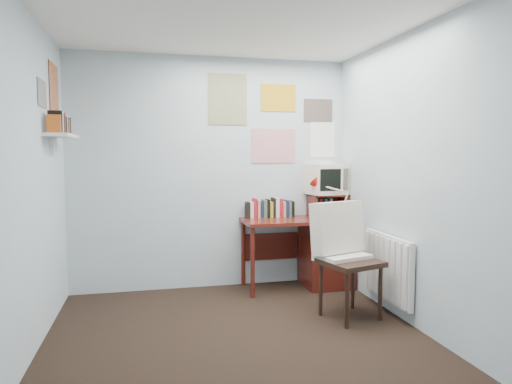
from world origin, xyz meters
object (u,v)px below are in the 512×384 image
at_px(desk_chair, 351,263).
at_px(radiator, 388,267).
at_px(desk_lamp, 347,201).
at_px(crt_tv, 326,178).
at_px(desk, 321,250).
at_px(tv_riser, 328,205).
at_px(wall_shelf, 62,136).

xyz_separation_m(desk_chair, radiator, (0.40, 0.06, -0.08)).
bearing_deg(desk_chair, radiator, -7.36).
bearing_deg(desk_lamp, crt_tv, 101.86).
height_order(desk, radiator, desk).
bearing_deg(desk_lamp, radiator, -96.81).
distance_m(desk, tv_riser, 0.51).
height_order(tv_riser, radiator, tv_riser).
xyz_separation_m(desk_chair, wall_shelf, (-2.46, 0.61, 1.12)).
distance_m(desk_lamp, wall_shelf, 2.88).
height_order(desk_lamp, tv_riser, desk_lamp).
bearing_deg(desk_lamp, tv_riser, 99.92).
xyz_separation_m(desk, tv_riser, (0.12, 0.11, 0.48)).
bearing_deg(crt_tv, desk_lamp, -74.55).
distance_m(desk, crt_tv, 0.81).
distance_m(tv_riser, wall_shelf, 2.83).
distance_m(desk_chair, crt_tv, 1.34).
distance_m(radiator, wall_shelf, 3.15).
bearing_deg(crt_tv, radiator, -87.84).
bearing_deg(tv_riser, crt_tv, 134.10).
height_order(crt_tv, wall_shelf, wall_shelf).
relative_size(desk_lamp, tv_riser, 1.01).
distance_m(desk_lamp, radiator, 0.94).
bearing_deg(desk, desk_lamp, -35.37).
height_order(desk_chair, crt_tv, crt_tv).
xyz_separation_m(radiator, wall_shelf, (-2.86, 0.55, 1.20)).
distance_m(desk, wall_shelf, 2.87).
relative_size(desk, wall_shelf, 1.94).
bearing_deg(desk, crt_tv, 52.75).
relative_size(desk_chair, desk_lamp, 2.49).
relative_size(crt_tv, wall_shelf, 0.63).
distance_m(desk_chair, tv_riser, 1.19).
bearing_deg(wall_shelf, tv_riser, 10.32).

